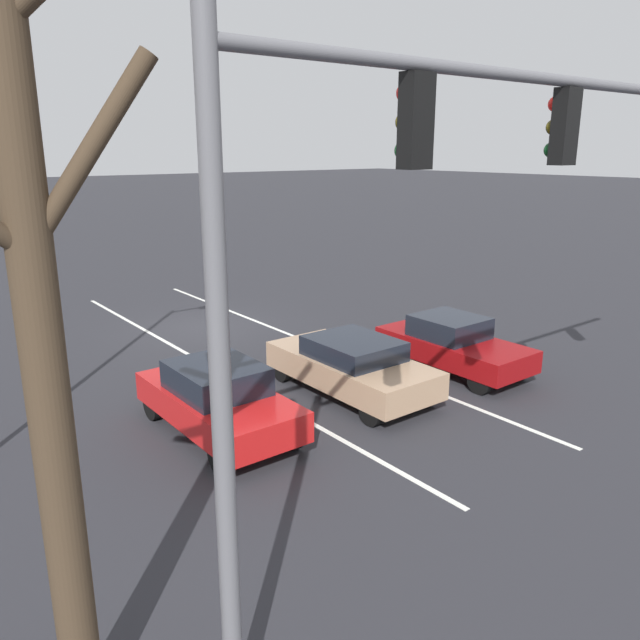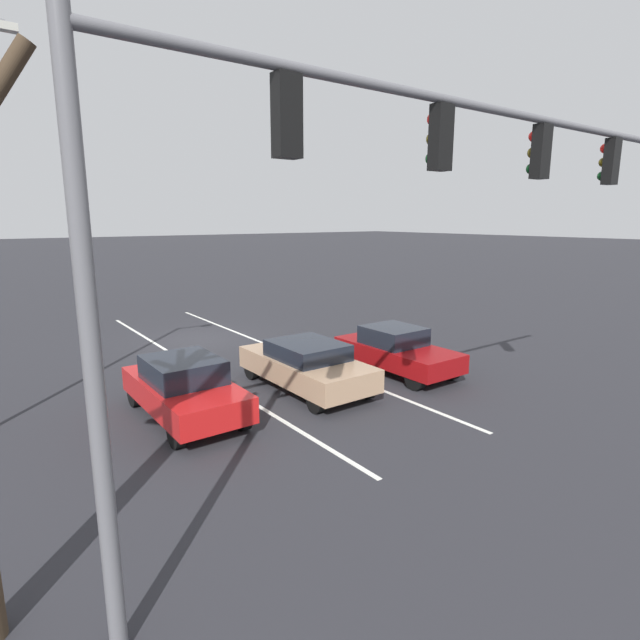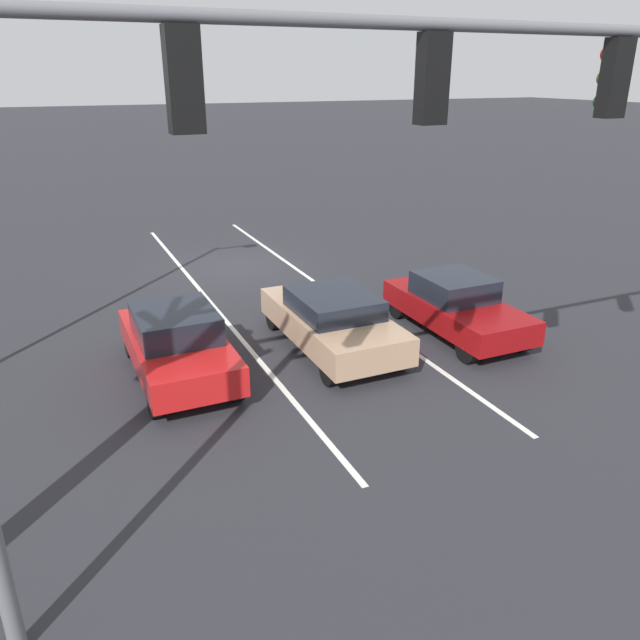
{
  "view_description": "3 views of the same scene",
  "coord_description": "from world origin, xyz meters",
  "px_view_note": "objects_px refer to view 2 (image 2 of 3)",
  "views": [
    {
      "loc": [
        9.21,
        18.14,
        5.76
      ],
      "look_at": [
        0.43,
        6.84,
        1.8
      ],
      "focal_mm": 35.0,
      "sensor_mm": 36.0,
      "label": 1
    },
    {
      "loc": [
        7.72,
        18.75,
        4.84
      ],
      "look_at": [
        -0.2,
        7.93,
        2.09
      ],
      "focal_mm": 28.0,
      "sensor_mm": 36.0,
      "label": 2
    },
    {
      "loc": [
        5.74,
        19.63,
        6.08
      ],
      "look_at": [
        0.56,
        8.14,
        1.08
      ],
      "focal_mm": 35.0,
      "sensor_mm": 36.0,
      "label": 3
    }
  ],
  "objects_px": {
    "car_maroon_leftlane_front": "(396,350)",
    "car_tan_midlane_front": "(306,364)",
    "car_red_rightlane_front": "(184,387)",
    "traffic_signal_gantry": "(404,180)"
  },
  "relations": [
    {
      "from": "car_red_rightlane_front",
      "to": "car_tan_midlane_front",
      "type": "distance_m",
      "value": 3.62
    },
    {
      "from": "car_red_rightlane_front",
      "to": "car_tan_midlane_front",
      "type": "relative_size",
      "value": 0.93
    },
    {
      "from": "car_maroon_leftlane_front",
      "to": "car_red_rightlane_front",
      "type": "bearing_deg",
      "value": -3.44
    },
    {
      "from": "car_tan_midlane_front",
      "to": "car_red_rightlane_front",
      "type": "bearing_deg",
      "value": -0.38
    },
    {
      "from": "car_tan_midlane_front",
      "to": "traffic_signal_gantry",
      "type": "height_order",
      "value": "traffic_signal_gantry"
    },
    {
      "from": "car_red_rightlane_front",
      "to": "car_tan_midlane_front",
      "type": "bearing_deg",
      "value": 179.62
    },
    {
      "from": "car_maroon_leftlane_front",
      "to": "car_tan_midlane_front",
      "type": "xyz_separation_m",
      "value": [
        3.21,
        -0.39,
        -0.01
      ]
    },
    {
      "from": "car_maroon_leftlane_front",
      "to": "traffic_signal_gantry",
      "type": "xyz_separation_m",
      "value": [
        5.64,
        5.66,
        4.64
      ]
    },
    {
      "from": "car_maroon_leftlane_front",
      "to": "car_red_rightlane_front",
      "type": "xyz_separation_m",
      "value": [
        6.83,
        -0.41,
        0.04
      ]
    },
    {
      "from": "car_maroon_leftlane_front",
      "to": "traffic_signal_gantry",
      "type": "relative_size",
      "value": 0.33
    }
  ]
}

